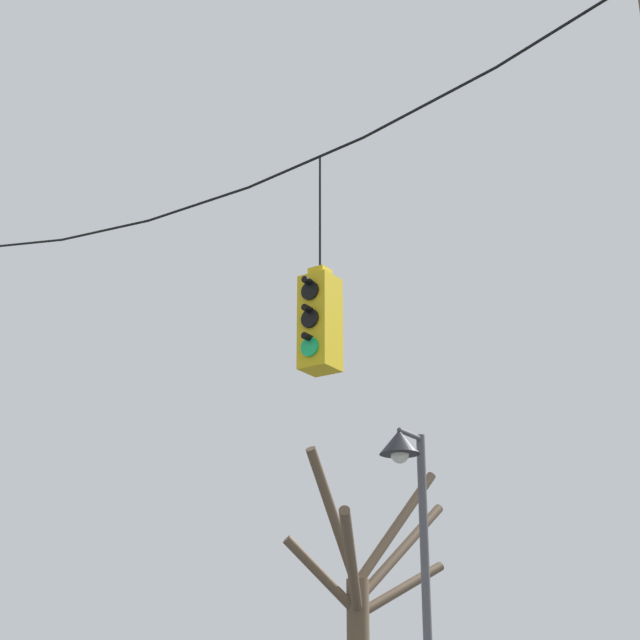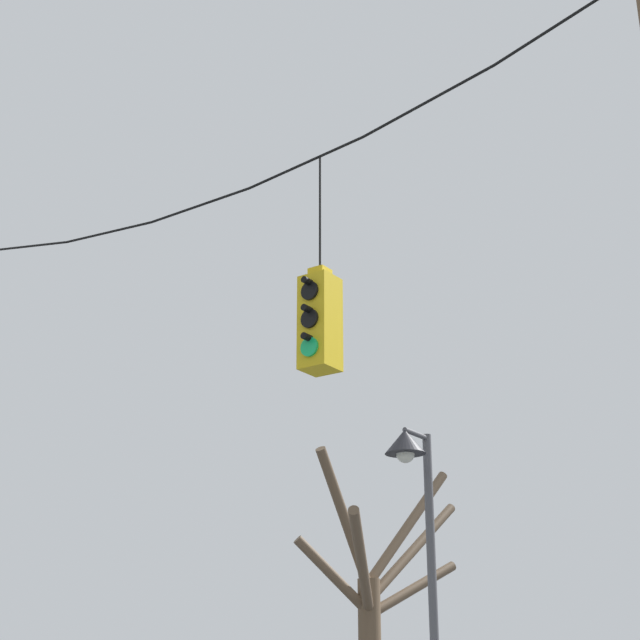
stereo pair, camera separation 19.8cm
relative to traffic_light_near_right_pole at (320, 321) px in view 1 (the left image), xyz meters
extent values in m
cylinder|color=black|center=(-4.83, 0.01, 2.11)|extent=(1.54, 0.03, 0.31)
cylinder|color=black|center=(-3.29, 0.01, 1.90)|extent=(1.54, 0.03, 0.17)
cylinder|color=black|center=(-1.75, 0.01, 1.83)|extent=(1.54, 0.03, 0.03)
cylinder|color=black|center=(-0.21, 0.01, 1.90)|extent=(1.54, 0.03, 0.17)
cylinder|color=black|center=(1.33, 0.01, 2.11)|extent=(1.54, 0.03, 0.31)
cylinder|color=black|center=(2.86, 0.01, 2.46)|extent=(1.55, 0.03, 0.45)
cube|color=yellow|center=(0.00, 0.01, -0.02)|extent=(0.34, 0.34, 1.00)
cube|color=yellow|center=(0.00, 0.01, 0.53)|extent=(0.19, 0.19, 0.10)
cylinder|color=black|center=(0.00, 0.01, 1.24)|extent=(0.02, 0.02, 1.32)
cylinder|color=black|center=(0.00, -0.18, 0.28)|extent=(0.20, 0.03, 0.20)
cylinder|color=black|center=(0.00, -0.22, 0.37)|extent=(0.07, 0.12, 0.07)
cylinder|color=black|center=(0.00, -0.18, -0.02)|extent=(0.20, 0.03, 0.20)
cylinder|color=black|center=(0.00, -0.22, 0.07)|extent=(0.07, 0.12, 0.07)
cylinder|color=#19C666|center=(0.00, -0.18, -0.33)|extent=(0.20, 0.03, 0.20)
cylinder|color=black|center=(0.00, -0.22, -0.24)|extent=(0.07, 0.12, 0.07)
cylinder|color=#515156|center=(-1.03, 4.06, -2.64)|extent=(0.12, 0.12, 4.80)
cylinder|color=#515156|center=(-1.03, 3.76, -0.28)|extent=(0.07, 0.60, 0.07)
cone|color=#232328|center=(-1.03, 3.46, -0.45)|extent=(0.55, 0.55, 0.33)
sphere|color=silver|center=(-1.03, 3.46, -0.61)|extent=(0.25, 0.25, 0.25)
cylinder|color=brown|center=(-5.64, 8.54, -1.52)|extent=(1.08, 1.48, 1.50)
cylinder|color=brown|center=(-4.98, 10.53, -0.88)|extent=(0.70, 2.87, 2.28)
cylinder|color=brown|center=(-4.51, 7.81, -1.43)|extent=(1.64, 2.89, 1.65)
cylinder|color=brown|center=(-4.88, 10.17, -0.43)|extent=(0.94, 2.21, 2.52)
cylinder|color=brown|center=(-5.14, 8.21, -0.52)|extent=(0.38, 2.08, 2.54)
cylinder|color=brown|center=(-4.86, 10.26, -1.69)|extent=(0.94, 2.33, 1.26)
camera|label=1|loc=(5.20, -7.79, -3.45)|focal=55.00mm
camera|label=2|loc=(5.37, -7.67, -3.45)|focal=55.00mm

